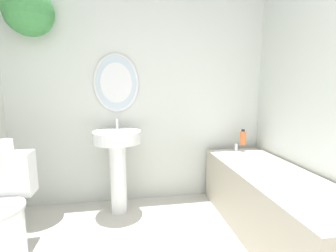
% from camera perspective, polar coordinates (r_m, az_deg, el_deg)
% --- Properties ---
extents(wall_back, '(2.82, 0.43, 2.40)m').
position_cam_1_polar(wall_back, '(2.62, -10.09, 10.64)').
color(wall_back, silver).
rests_on(wall_back, ground_plane).
extents(pedestal_sink, '(0.46, 0.46, 0.93)m').
position_cam_1_polar(pedestal_sink, '(2.44, -11.73, -6.68)').
color(pedestal_sink, white).
rests_on(pedestal_sink, ground_plane).
extents(bathtub, '(0.61, 1.67, 0.63)m').
position_cam_1_polar(bathtub, '(2.31, 23.43, -16.23)').
color(bathtub, '#B2A893').
rests_on(bathtub, ground_plane).
extents(shampoo_bottle, '(0.07, 0.07, 0.17)m').
position_cam_1_polar(shampoo_bottle, '(2.80, 17.12, -2.57)').
color(shampoo_bottle, '#DB6633').
rests_on(shampoo_bottle, bathtub).
extents(toilet_paper_roll, '(0.11, 0.11, 0.10)m').
position_cam_1_polar(toilet_paper_roll, '(2.23, -33.88, -3.97)').
color(toilet_paper_roll, white).
rests_on(toilet_paper_roll, toilet).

